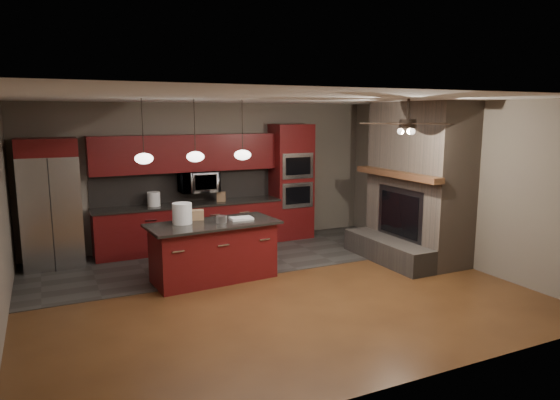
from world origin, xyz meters
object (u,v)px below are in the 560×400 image
paint_tray (241,218)px  counter_bucket (154,199)px  counter_box (221,197)px  white_bucket (182,213)px  kitchen_island (214,251)px  microwave (198,182)px  cardboard_box (196,215)px  paint_can (221,219)px  oven_tower (291,182)px  refrigerator (50,203)px

paint_tray → counter_bucket: counter_bucket is taller
paint_tray → counter_box: counter_box is taller
paint_tray → white_bucket: bearing=178.0°
kitchen_island → white_bucket: (-0.45, 0.13, 0.62)m
microwave → counter_box: 0.53m
cardboard_box → paint_can: bearing=-40.1°
paint_can → microwave: bearing=83.3°
oven_tower → refrigerator: (-4.59, -0.07, -0.09)m
kitchen_island → paint_can: paint_can is taller
oven_tower → microwave: bearing=178.3°
refrigerator → kitchen_island: refrigerator is taller
microwave → counter_box: size_ratio=3.99×
white_bucket → paint_can: bearing=-19.2°
kitchen_island → paint_can: bearing=-33.0°
white_bucket → counter_box: bearing=55.0°
oven_tower → paint_tray: (-1.85, -1.89, -0.25)m
refrigerator → kitchen_island: 2.99m
paint_can → cardboard_box: bearing=125.3°
paint_tray → counter_bucket: (-1.00, 1.90, 0.10)m
cardboard_box → microwave: bearing=86.9°
microwave → refrigerator: size_ratio=0.33×
oven_tower → paint_can: size_ratio=14.35×
oven_tower → white_bucket: size_ratio=7.40×
paint_can → counter_bucket: bearing=107.5°
oven_tower → white_bucket: oven_tower is taller
cardboard_box → counter_box: size_ratio=1.31×
counter_bucket → paint_tray: bearing=-62.3°
kitchen_island → refrigerator: bearing=136.2°
refrigerator → white_bucket: bearing=-43.6°
refrigerator → kitchen_island: size_ratio=1.06×
counter_box → paint_tray: bearing=-74.8°
paint_tray → cardboard_box: cardboard_box is taller
oven_tower → counter_box: oven_tower is taller
oven_tower → refrigerator: 4.59m
cardboard_box → oven_tower: bearing=47.0°
paint_tray → counter_bucket: size_ratio=1.32×
refrigerator → cardboard_box: refrigerator is taller
cardboard_box → counter_bucket: bearing=116.8°
oven_tower → paint_can: bearing=-138.0°
counter_bucket → refrigerator: bearing=-177.3°
counter_box → oven_tower: bearing=25.8°
counter_box → microwave: bearing=-169.0°
refrigerator → counter_box: bearing=0.6°
microwave → white_bucket: bearing=-113.5°
microwave → paint_can: (-0.24, -2.05, -0.32)m
counter_box → cardboard_box: bearing=-97.3°
cardboard_box → counter_box: 1.81m
oven_tower → cardboard_box: bearing=-147.6°
refrigerator → counter_bucket: size_ratio=8.27×
kitchen_island → paint_can: 0.53m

